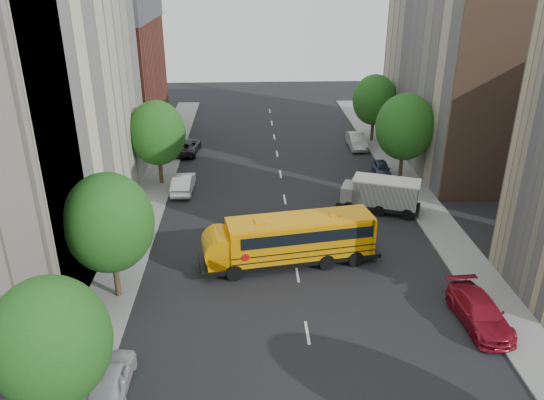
{
  "coord_description": "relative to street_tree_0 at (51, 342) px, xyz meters",
  "views": [
    {
      "loc": [
        -3.01,
        -31.3,
        18.32
      ],
      "look_at": [
        -1.46,
        2.0,
        3.52
      ],
      "focal_mm": 35.0,
      "sensor_mm": 36.0,
      "label": 1
    }
  ],
  "objects": [
    {
      "name": "street_tree_2",
      "position": [
        0.0,
        28.0,
        0.19
      ],
      "size": [
        4.99,
        4.99,
        7.71
      ],
      "color": "#38281C",
      "rests_on": "ground"
    },
    {
      "name": "building_left_redbrick",
      "position": [
        -7.0,
        42.0,
        1.86
      ],
      "size": [
        10.0,
        15.0,
        13.0
      ],
      "primitive_type": "cube",
      "color": "maroon",
      "rests_on": "ground"
    },
    {
      "name": "school_bus",
      "position": [
        10.48,
        13.38,
        -2.76
      ],
      "size": [
        12.25,
        4.71,
        3.38
      ],
      "rotation": [
        0.0,
        0.0,
        0.17
      ],
      "color": "black",
      "rests_on": "ground"
    },
    {
      "name": "parked_car_5",
      "position": [
        19.8,
        37.6,
        -3.85
      ],
      "size": [
        1.72,
        4.82,
        1.58
      ],
      "primitive_type": "imported",
      "rotation": [
        0.0,
        0.0,
        -0.01
      ],
      "color": "#989893",
      "rests_on": "ground"
    },
    {
      "name": "building_right_sidewall",
      "position": [
        29.0,
        23.0,
        4.36
      ],
      "size": [
        10.1,
        0.3,
        18.0
      ],
      "primitive_type": "cube",
      "color": "brown",
      "rests_on": "ground"
    },
    {
      "name": "parked_car_3",
      "position": [
        20.6,
        6.38,
        -3.86
      ],
      "size": [
        2.52,
        5.52,
        1.56
      ],
      "primitive_type": "imported",
      "rotation": [
        0.0,
        0.0,
        0.06
      ],
      "color": "maroon",
      "rests_on": "ground"
    },
    {
      "name": "parked_car_1",
      "position": [
        2.2,
        26.14,
        -3.85
      ],
      "size": [
        1.79,
        4.84,
        1.58
      ],
      "primitive_type": "imported",
      "rotation": [
        0.0,
        0.0,
        3.12
      ],
      "color": "white",
      "rests_on": "ground"
    },
    {
      "name": "building_right_far",
      "position": [
        29.0,
        34.0,
        4.36
      ],
      "size": [
        10.0,
        22.0,
        18.0
      ],
      "primitive_type": "cube",
      "color": "tan",
      "rests_on": "ground"
    },
    {
      "name": "street_tree_5",
      "position": [
        22.0,
        40.0,
        0.06
      ],
      "size": [
        4.86,
        4.86,
        7.51
      ],
      "color": "#38281C",
      "rests_on": "ground"
    },
    {
      "name": "street_tree_4",
      "position": [
        22.0,
        28.0,
        0.43
      ],
      "size": [
        5.25,
        5.25,
        8.1
      ],
      "color": "#38281C",
      "rests_on": "ground"
    },
    {
      "name": "street_tree_0",
      "position": [
        0.0,
        0.0,
        0.0
      ],
      "size": [
        4.8,
        4.8,
        7.41
      ],
      "color": "#38281C",
      "rests_on": "ground"
    },
    {
      "name": "parked_car_2",
      "position": [
        1.46,
        36.72,
        -3.91
      ],
      "size": [
        2.92,
        5.49,
        1.47
      ],
      "primitive_type": "imported",
      "rotation": [
        0.0,
        0.0,
        3.05
      ],
      "color": "black",
      "rests_on": "ground"
    },
    {
      "name": "parked_car_4",
      "position": [
        20.6,
        29.35,
        -4.0
      ],
      "size": [
        1.8,
        3.85,
        1.27
      ],
      "primitive_type": "imported",
      "rotation": [
        0.0,
        0.0,
        -0.08
      ],
      "color": "#2C334E",
      "rests_on": "ground"
    },
    {
      "name": "safari_truck",
      "position": [
        18.49,
        21.33,
        -3.17
      ],
      "size": [
        6.87,
        4.41,
        2.78
      ],
      "rotation": [
        0.0,
        0.0,
        -0.36
      ],
      "color": "black",
      "rests_on": "ground"
    },
    {
      "name": "sidewalk_right",
      "position": [
        22.5,
        19.0,
        -4.58
      ],
      "size": [
        3.0,
        80.0,
        0.12
      ],
      "primitive_type": "cube",
      "color": "slate",
      "rests_on": "ground"
    },
    {
      "name": "building_left_cream",
      "position": [
        -7.0,
        20.0,
        5.36
      ],
      "size": [
        10.0,
        26.0,
        20.0
      ],
      "primitive_type": "cube",
      "color": "beige",
      "rests_on": "ground"
    },
    {
      "name": "street_tree_1",
      "position": [
        0.0,
        10.0,
        0.31
      ],
      "size": [
        5.12,
        5.12,
        7.9
      ],
      "color": "#38281C",
      "rests_on": "ground"
    },
    {
      "name": "parked_car_0",
      "position": [
        1.4,
        2.21,
        -3.92
      ],
      "size": [
        1.72,
        4.24,
        1.44
      ],
      "primitive_type": "imported",
      "rotation": [
        0.0,
        0.0,
        3.14
      ],
      "color": "silver",
      "rests_on": "ground"
    },
    {
      "name": "lane_markings",
      "position": [
        11.0,
        24.0,
        -4.64
      ],
      "size": [
        0.15,
        64.0,
        0.01
      ],
      "primitive_type": "cube",
      "color": "silver",
      "rests_on": "ground"
    },
    {
      "name": "sidewalk_left",
      "position": [
        -0.5,
        19.0,
        -4.58
      ],
      "size": [
        3.0,
        80.0,
        0.12
      ],
      "primitive_type": "cube",
      "color": "slate",
      "rests_on": "ground"
    },
    {
      "name": "ground",
      "position": [
        11.0,
        14.0,
        -4.64
      ],
      "size": [
        120.0,
        120.0,
        0.0
      ],
      "primitive_type": "plane",
      "color": "black",
      "rests_on": "ground"
    }
  ]
}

